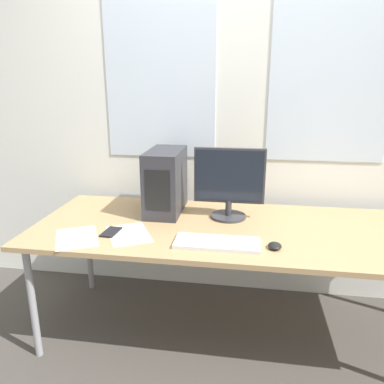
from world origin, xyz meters
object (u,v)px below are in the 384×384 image
object	(u,v)px
pc_tower	(166,181)
keyboard	(217,243)
monitor_main	(229,182)
mouse	(275,246)
cell_phone	(111,232)

from	to	relation	value
pc_tower	keyboard	bearing A→B (deg)	-51.50
monitor_main	keyboard	bearing A→B (deg)	-94.39
mouse	pc_tower	bearing A→B (deg)	144.87
pc_tower	monitor_main	bearing A→B (deg)	-8.18
monitor_main	cell_phone	bearing A→B (deg)	-151.26
monitor_main	mouse	world-z (taller)	monitor_main
pc_tower	mouse	xyz separation A→B (m)	(0.66, -0.46, -0.18)
pc_tower	mouse	size ratio (longest dim) A/B	4.97
pc_tower	cell_phone	size ratio (longest dim) A/B	2.86
keyboard	monitor_main	bearing A→B (deg)	85.61
keyboard	mouse	size ratio (longest dim) A/B	5.21
monitor_main	cell_phone	size ratio (longest dim) A/B	2.96
mouse	cell_phone	distance (m)	0.89
monitor_main	keyboard	xyz separation A→B (m)	(-0.03, -0.41, -0.21)
keyboard	mouse	world-z (taller)	mouse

